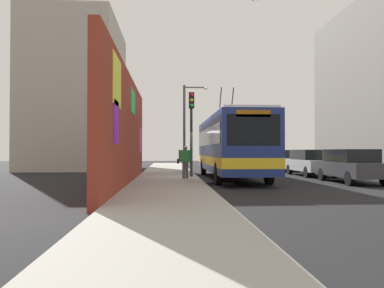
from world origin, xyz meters
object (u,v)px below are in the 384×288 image
(parked_car_silver, at_px, (310,162))
(pedestrian_at_curb, at_px, (185,159))
(parked_car_dark_gray, at_px, (351,165))
(street_lamp, at_px, (187,121))
(traffic_light, at_px, (191,120))
(city_bus, at_px, (231,144))
(parked_car_white, at_px, (280,160))

(parked_car_silver, bearing_deg, pedestrian_at_curb, 116.66)
(parked_car_dark_gray, xyz_separation_m, parked_car_silver, (5.30, 0.00, 0.00))
(street_lamp, bearing_deg, parked_car_silver, -120.87)
(pedestrian_at_curb, bearing_deg, parked_car_dark_gray, -100.38)
(traffic_light, bearing_deg, parked_car_dark_gray, -110.01)
(city_bus, bearing_deg, parked_car_white, -31.20)
(parked_car_dark_gray, distance_m, traffic_light, 8.15)
(parked_car_silver, distance_m, pedestrian_at_curb, 8.66)
(parked_car_silver, bearing_deg, traffic_light, 109.68)
(parked_car_dark_gray, relative_size, parked_car_silver, 0.94)
(parked_car_white, bearing_deg, traffic_light, 140.85)
(pedestrian_at_curb, bearing_deg, street_lamp, -3.51)
(parked_car_white, height_order, street_lamp, street_lamp)
(city_bus, xyz_separation_m, pedestrian_at_curb, (-1.70, 2.54, -0.78))
(city_bus, distance_m, traffic_light, 2.54)
(parked_car_silver, bearing_deg, parked_car_white, 0.00)
(parked_car_dark_gray, relative_size, pedestrian_at_curb, 2.87)
(street_lamp, bearing_deg, city_bus, -162.63)
(parked_car_dark_gray, xyz_separation_m, street_lamp, (9.63, 7.24, 2.79))
(pedestrian_at_curb, distance_m, traffic_light, 2.44)
(city_bus, bearing_deg, traffic_light, 101.66)
(parked_car_white, distance_m, traffic_light, 11.87)
(parked_car_white, height_order, traffic_light, traffic_light)
(parked_car_dark_gray, relative_size, traffic_light, 1.04)
(pedestrian_at_curb, relative_size, traffic_light, 0.36)
(parked_car_silver, distance_m, traffic_light, 8.14)
(traffic_light, xyz_separation_m, street_lamp, (6.95, -0.11, 0.49))
(traffic_light, height_order, street_lamp, street_lamp)
(parked_car_silver, bearing_deg, city_bus, 112.79)
(traffic_light, bearing_deg, city_bus, -78.34)
(parked_car_silver, height_order, traffic_light, traffic_light)
(city_bus, xyz_separation_m, traffic_light, (-0.44, 2.15, 1.27))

